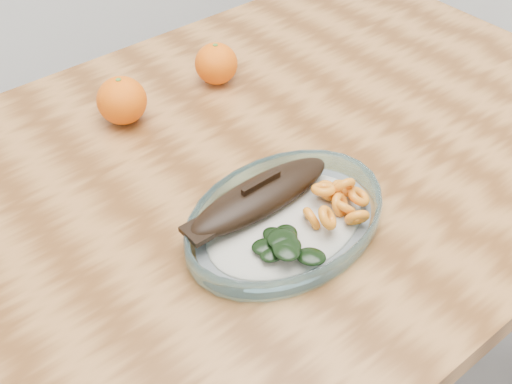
% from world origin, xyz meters
% --- Properties ---
extents(dining_table, '(1.20, 0.80, 0.75)m').
position_xyz_m(dining_table, '(0.00, 0.00, 0.65)').
color(dining_table, brown).
rests_on(dining_table, ground).
extents(plated_meal, '(0.54, 0.54, 0.08)m').
position_xyz_m(plated_meal, '(-0.07, -0.13, 0.77)').
color(plated_meal, white).
rests_on(plated_meal, dining_table).
extents(orange_left, '(0.08, 0.08, 0.08)m').
position_xyz_m(orange_left, '(-0.11, 0.20, 0.79)').
color(orange_left, '#FF5805').
rests_on(orange_left, dining_table).
extents(orange_right, '(0.07, 0.07, 0.07)m').
position_xyz_m(orange_right, '(0.07, 0.20, 0.79)').
color(orange_right, '#FF5805').
rests_on(orange_right, dining_table).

